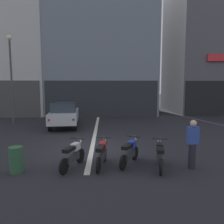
{
  "coord_description": "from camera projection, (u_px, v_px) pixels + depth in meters",
  "views": [
    {
      "loc": [
        0.59,
        -9.8,
        2.84
      ],
      "look_at": [
        0.96,
        2.0,
        1.4
      ],
      "focal_mm": 35.91,
      "sensor_mm": 36.0,
      "label": 1
    }
  ],
  "objects": [
    {
      "name": "building_far_right",
      "position": [
        212.0,
        45.0,
        23.94
      ],
      "size": [
        8.68,
        8.44,
        14.18
      ],
      "color": "#56565B",
      "rests_on": "ground"
    },
    {
      "name": "motorcycle_black_row_right_mid",
      "position": [
        160.0,
        155.0,
        7.6
      ],
      "size": [
        0.55,
        1.65,
        0.98
      ],
      "color": "black",
      "rests_on": "ground"
    },
    {
      "name": "motorcycle_white_row_leftmost",
      "position": [
        73.0,
        155.0,
        7.65
      ],
      "size": [
        0.72,
        1.59,
        0.98
      ],
      "color": "black",
      "rests_on": "ground"
    },
    {
      "name": "car_silver_crossing_near",
      "position": [
        64.0,
        114.0,
        15.04
      ],
      "size": [
        2.11,
        4.24,
        1.64
      ],
      "color": "black",
      "rests_on": "ground"
    },
    {
      "name": "motorcycle_blue_row_centre",
      "position": [
        130.0,
        152.0,
        7.97
      ],
      "size": [
        0.84,
        1.51,
        0.98
      ],
      "color": "black",
      "rests_on": "ground"
    },
    {
      "name": "building_mid_block",
      "position": [
        102.0,
        51.0,
        23.65
      ],
      "size": [
        10.23,
        9.37,
        12.81
      ],
      "color": "gray",
      "rests_on": "ground"
    },
    {
      "name": "ground_plane",
      "position": [
        92.0,
        148.0,
        10.05
      ],
      "size": [
        120.0,
        120.0,
        0.0
      ],
      "primitive_type": "plane",
      "color": "#232328"
    },
    {
      "name": "person_by_motorcycles",
      "position": [
        193.0,
        144.0,
        7.57
      ],
      "size": [
        0.38,
        0.26,
        1.67
      ],
      "color": "#23232D",
      "rests_on": "ground"
    },
    {
      "name": "street_lamp",
      "position": [
        11.0,
        70.0,
        16.24
      ],
      "size": [
        0.36,
        0.36,
        6.35
      ],
      "color": "#47474C",
      "rests_on": "ground"
    },
    {
      "name": "lane_centre_line",
      "position": [
        97.0,
        125.0,
        16.0
      ],
      "size": [
        0.2,
        18.0,
        0.01
      ],
      "primitive_type": "cube",
      "color": "silver",
      "rests_on": "ground"
    },
    {
      "name": "motorcycle_red_row_left_mid",
      "position": [
        102.0,
        154.0,
        7.77
      ],
      "size": [
        0.55,
        1.66,
        0.98
      ],
      "color": "black",
      "rests_on": "ground"
    },
    {
      "name": "trash_bin",
      "position": [
        16.0,
        160.0,
        7.25
      ],
      "size": [
        0.44,
        0.44,
        0.85
      ],
      "primitive_type": "cylinder",
      "color": "#2D5938",
      "rests_on": "ground"
    }
  ]
}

